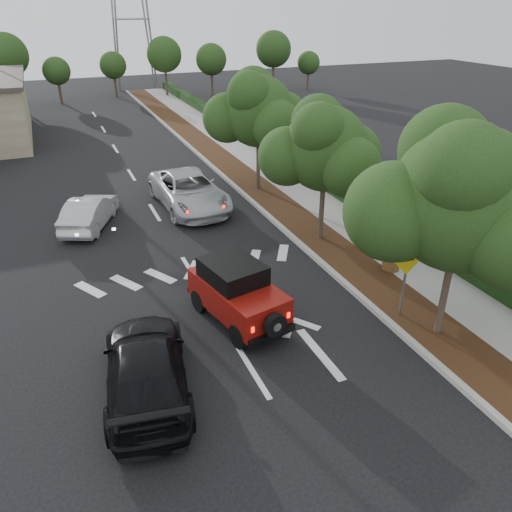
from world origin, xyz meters
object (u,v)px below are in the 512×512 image
red_jeep (235,291)px  silver_suv_ahead (189,191)px  speed_hump_sign (407,266)px  black_suv_oncoming (146,368)px

red_jeep → silver_suv_ahead: red_jeep is taller
silver_suv_ahead → speed_hump_sign: (3.42, -11.41, 1.02)m
red_jeep → speed_hump_sign: speed_hump_sign is taller
black_suv_oncoming → red_jeep: bearing=-136.1°
red_jeep → speed_hump_sign: 5.13m
red_jeep → speed_hump_sign: size_ratio=1.45×
silver_suv_ahead → speed_hump_sign: bearing=-75.9°
silver_suv_ahead → red_jeep: bearing=-100.1°
red_jeep → silver_suv_ahead: (1.24, 9.45, -0.15)m
black_suv_oncoming → speed_hump_sign: (7.79, 0.24, 1.11)m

